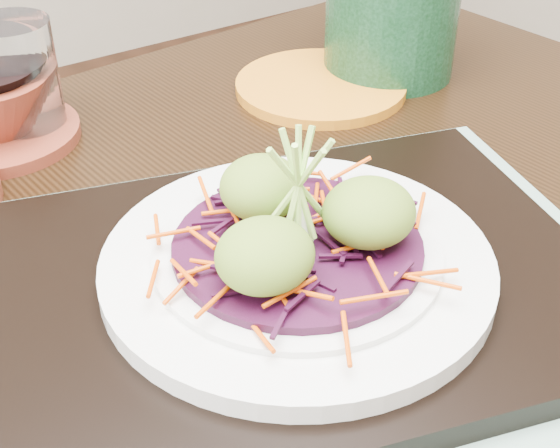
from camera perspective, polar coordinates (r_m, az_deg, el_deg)
dining_table at (r=0.63m, az=-3.69°, el=-9.12°), size 1.16×0.82×0.69m
placemat at (r=0.54m, az=1.22°, el=-5.24°), size 0.55×0.48×0.00m
serving_tray at (r=0.53m, az=1.24°, el=-4.33°), size 0.47×0.40×0.02m
white_plate at (r=0.52m, az=1.26°, el=-2.81°), size 0.26×0.26×0.02m
cabbage_bed at (r=0.51m, az=1.28°, el=-1.63°), size 0.16×0.16×0.01m
carrot_julienne at (r=0.50m, az=1.29°, el=-0.90°), size 0.20×0.20×0.01m
guacamole_scoops at (r=0.50m, az=1.36°, el=0.49°), size 0.14×0.13×0.04m
scallion_garnish at (r=0.49m, az=1.35°, el=2.47°), size 0.06×0.06×0.09m
water_glass at (r=0.75m, az=-18.67°, el=10.01°), size 0.08×0.08×0.11m
yellow_plate at (r=0.81m, az=2.99°, el=10.04°), size 0.20×0.20×0.01m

